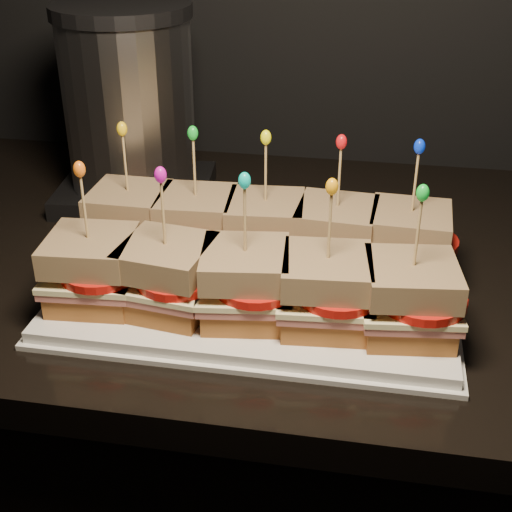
# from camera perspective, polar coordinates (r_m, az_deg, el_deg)

# --- Properties ---
(granite_slab) EXTENTS (2.31, 0.67, 0.04)m
(granite_slab) POSITION_cam_1_polar(r_m,az_deg,el_deg) (0.92, 17.19, -1.66)
(granite_slab) COLOR black
(granite_slab) RESTS_ON cabinet
(platter) EXTENTS (0.43, 0.27, 0.02)m
(platter) POSITION_cam_1_polar(r_m,az_deg,el_deg) (0.80, -0.00, -2.89)
(platter) COLOR white
(platter) RESTS_ON granite_slab
(platter_rim) EXTENTS (0.44, 0.28, 0.01)m
(platter_rim) POSITION_cam_1_polar(r_m,az_deg,el_deg) (0.80, -0.00, -3.25)
(platter_rim) COLOR white
(platter_rim) RESTS_ON granite_slab
(sandwich_0_bread_bot) EXTENTS (0.09, 0.09, 0.02)m
(sandwich_0_bread_bot) POSITION_cam_1_polar(r_m,az_deg,el_deg) (0.88, -9.87, 1.36)
(sandwich_0_bread_bot) COLOR brown
(sandwich_0_bread_bot) RESTS_ON platter
(sandwich_0_ham) EXTENTS (0.09, 0.09, 0.01)m
(sandwich_0_ham) POSITION_cam_1_polar(r_m,az_deg,el_deg) (0.87, -9.95, 2.28)
(sandwich_0_ham) COLOR #BF685B
(sandwich_0_ham) RESTS_ON sandwich_0_bread_bot
(sandwich_0_cheese) EXTENTS (0.10, 0.09, 0.01)m
(sandwich_0_cheese) POSITION_cam_1_polar(r_m,az_deg,el_deg) (0.87, -9.99, 2.69)
(sandwich_0_cheese) COLOR #F8EFA8
(sandwich_0_cheese) RESTS_ON sandwich_0_ham
(sandwich_0_tomato) EXTENTS (0.09, 0.09, 0.01)m
(sandwich_0_tomato) POSITION_cam_1_polar(r_m,az_deg,el_deg) (0.86, -9.41, 2.91)
(sandwich_0_tomato) COLOR red
(sandwich_0_tomato) RESTS_ON sandwich_0_cheese
(sandwich_0_bread_top) EXTENTS (0.09, 0.09, 0.03)m
(sandwich_0_bread_top) POSITION_cam_1_polar(r_m,az_deg,el_deg) (0.86, -10.14, 4.30)
(sandwich_0_bread_top) COLOR #4E250E
(sandwich_0_bread_top) RESTS_ON sandwich_0_tomato
(sandwich_0_pick) EXTENTS (0.00, 0.00, 0.09)m
(sandwich_0_pick) POSITION_cam_1_polar(r_m,az_deg,el_deg) (0.84, -10.40, 7.07)
(sandwich_0_pick) COLOR tan
(sandwich_0_pick) RESTS_ON sandwich_0_bread_top
(sandwich_0_frill) EXTENTS (0.01, 0.01, 0.02)m
(sandwich_0_frill) POSITION_cam_1_polar(r_m,az_deg,el_deg) (0.83, -10.68, 9.97)
(sandwich_0_frill) COLOR yellow
(sandwich_0_frill) RESTS_ON sandwich_0_pick
(sandwich_1_bread_bot) EXTENTS (0.09, 0.09, 0.02)m
(sandwich_1_bread_bot) POSITION_cam_1_polar(r_m,az_deg,el_deg) (0.86, -4.69, 0.94)
(sandwich_1_bread_bot) COLOR brown
(sandwich_1_bread_bot) RESTS_ON platter
(sandwich_1_ham) EXTENTS (0.10, 0.10, 0.01)m
(sandwich_1_ham) POSITION_cam_1_polar(r_m,az_deg,el_deg) (0.85, -4.73, 1.88)
(sandwich_1_ham) COLOR #BF685B
(sandwich_1_ham) RESTS_ON sandwich_1_bread_bot
(sandwich_1_cheese) EXTENTS (0.10, 0.10, 0.01)m
(sandwich_1_cheese) POSITION_cam_1_polar(r_m,az_deg,el_deg) (0.85, -4.75, 2.30)
(sandwich_1_cheese) COLOR #F8EFA8
(sandwich_1_cheese) RESTS_ON sandwich_1_ham
(sandwich_1_tomato) EXTENTS (0.09, 0.09, 0.01)m
(sandwich_1_tomato) POSITION_cam_1_polar(r_m,az_deg,el_deg) (0.84, -4.07, 2.52)
(sandwich_1_tomato) COLOR red
(sandwich_1_tomato) RESTS_ON sandwich_1_cheese
(sandwich_1_bread_top) EXTENTS (0.09, 0.09, 0.03)m
(sandwich_1_bread_top) POSITION_cam_1_polar(r_m,az_deg,el_deg) (0.84, -4.82, 3.94)
(sandwich_1_bread_top) COLOR #4E250E
(sandwich_1_bread_top) RESTS_ON sandwich_1_tomato
(sandwich_1_pick) EXTENTS (0.00, 0.00, 0.09)m
(sandwich_1_pick) POSITION_cam_1_polar(r_m,az_deg,el_deg) (0.82, -4.95, 6.79)
(sandwich_1_pick) COLOR tan
(sandwich_1_pick) RESTS_ON sandwich_1_bread_top
(sandwich_1_frill) EXTENTS (0.01, 0.01, 0.02)m
(sandwich_1_frill) POSITION_cam_1_polar(r_m,az_deg,el_deg) (0.80, -5.08, 9.77)
(sandwich_1_frill) COLOR green
(sandwich_1_frill) RESTS_ON sandwich_1_pick
(sandwich_2_bread_bot) EXTENTS (0.09, 0.09, 0.02)m
(sandwich_2_bread_bot) POSITION_cam_1_polar(r_m,az_deg,el_deg) (0.84, 0.73, 0.48)
(sandwich_2_bread_bot) COLOR brown
(sandwich_2_bread_bot) RESTS_ON platter
(sandwich_2_ham) EXTENTS (0.10, 0.10, 0.01)m
(sandwich_2_ham) POSITION_cam_1_polar(r_m,az_deg,el_deg) (0.83, 0.74, 1.44)
(sandwich_2_ham) COLOR #BF685B
(sandwich_2_ham) RESTS_ON sandwich_2_bread_bot
(sandwich_2_cheese) EXTENTS (0.10, 0.10, 0.01)m
(sandwich_2_cheese) POSITION_cam_1_polar(r_m,az_deg,el_deg) (0.83, 0.74, 1.87)
(sandwich_2_cheese) COLOR #F8EFA8
(sandwich_2_cheese) RESTS_ON sandwich_2_ham
(sandwich_2_tomato) EXTENTS (0.09, 0.09, 0.01)m
(sandwich_2_tomato) POSITION_cam_1_polar(r_m,az_deg,el_deg) (0.82, 1.50, 2.08)
(sandwich_2_tomato) COLOR red
(sandwich_2_tomato) RESTS_ON sandwich_2_cheese
(sandwich_2_bread_top) EXTENTS (0.09, 0.09, 0.03)m
(sandwich_2_bread_top) POSITION_cam_1_polar(r_m,az_deg,el_deg) (0.82, 0.75, 3.54)
(sandwich_2_bread_top) COLOR #4E250E
(sandwich_2_bread_top) RESTS_ON sandwich_2_tomato
(sandwich_2_pick) EXTENTS (0.00, 0.00, 0.09)m
(sandwich_2_pick) POSITION_cam_1_polar(r_m,az_deg,el_deg) (0.80, 0.77, 6.43)
(sandwich_2_pick) COLOR tan
(sandwich_2_pick) RESTS_ON sandwich_2_bread_top
(sandwich_2_frill) EXTENTS (0.01, 0.01, 0.02)m
(sandwich_2_frill) POSITION_cam_1_polar(r_m,az_deg,el_deg) (0.79, 0.80, 9.47)
(sandwich_2_frill) COLOR #FCF90D
(sandwich_2_frill) RESTS_ON sandwich_2_pick
(sandwich_3_bread_bot) EXTENTS (0.09, 0.09, 0.02)m
(sandwich_3_bread_bot) POSITION_cam_1_polar(r_m,az_deg,el_deg) (0.83, 6.30, 0.01)
(sandwich_3_bread_bot) COLOR brown
(sandwich_3_bread_bot) RESTS_ON platter
(sandwich_3_ham) EXTENTS (0.10, 0.10, 0.01)m
(sandwich_3_ham) POSITION_cam_1_polar(r_m,az_deg,el_deg) (0.83, 6.36, 0.98)
(sandwich_3_ham) COLOR #BF685B
(sandwich_3_ham) RESTS_ON sandwich_3_bread_bot
(sandwich_3_cheese) EXTENTS (0.10, 0.10, 0.01)m
(sandwich_3_cheese) POSITION_cam_1_polar(r_m,az_deg,el_deg) (0.82, 6.38, 1.41)
(sandwich_3_cheese) COLOR #F8EFA8
(sandwich_3_cheese) RESTS_ON sandwich_3_ham
(sandwich_3_tomato) EXTENTS (0.09, 0.09, 0.01)m
(sandwich_3_tomato) POSITION_cam_1_polar(r_m,az_deg,el_deg) (0.81, 7.22, 1.61)
(sandwich_3_tomato) COLOR red
(sandwich_3_tomato) RESTS_ON sandwich_3_cheese
(sandwich_3_bread_top) EXTENTS (0.09, 0.09, 0.03)m
(sandwich_3_bread_top) POSITION_cam_1_polar(r_m,az_deg,el_deg) (0.81, 6.48, 3.08)
(sandwich_3_bread_top) COLOR #4E250E
(sandwich_3_bread_top) RESTS_ON sandwich_3_tomato
(sandwich_3_pick) EXTENTS (0.00, 0.00, 0.09)m
(sandwich_3_pick) POSITION_cam_1_polar(r_m,az_deg,el_deg) (0.79, 6.66, 6.00)
(sandwich_3_pick) COLOR tan
(sandwich_3_pick) RESTS_ON sandwich_3_bread_top
(sandwich_3_frill) EXTENTS (0.01, 0.01, 0.02)m
(sandwich_3_frill) POSITION_cam_1_polar(r_m,az_deg,el_deg) (0.78, 6.85, 9.05)
(sandwich_3_frill) COLOR red
(sandwich_3_frill) RESTS_ON sandwich_3_pick
(sandwich_4_bread_bot) EXTENTS (0.09, 0.09, 0.02)m
(sandwich_4_bread_bot) POSITION_cam_1_polar(r_m,az_deg,el_deg) (0.83, 11.92, -0.46)
(sandwich_4_bread_bot) COLOR brown
(sandwich_4_bread_bot) RESTS_ON platter
(sandwich_4_ham) EXTENTS (0.10, 0.09, 0.01)m
(sandwich_4_ham) POSITION_cam_1_polar(r_m,az_deg,el_deg) (0.83, 12.02, 0.50)
(sandwich_4_ham) COLOR #BF685B
(sandwich_4_ham) RESTS_ON sandwich_4_bread_bot
(sandwich_4_cheese) EXTENTS (0.10, 0.10, 0.01)m
(sandwich_4_cheese) POSITION_cam_1_polar(r_m,az_deg,el_deg) (0.82, 12.07, 0.93)
(sandwich_4_cheese) COLOR #F8EFA8
(sandwich_4_cheese) RESTS_ON sandwich_4_ham
(sandwich_4_tomato) EXTENTS (0.09, 0.09, 0.01)m
(sandwich_4_tomato) POSITION_cam_1_polar(r_m,az_deg,el_deg) (0.82, 12.97, 1.13)
(sandwich_4_tomato) COLOR red
(sandwich_4_tomato) RESTS_ON sandwich_4_cheese
(sandwich_4_bread_top) EXTENTS (0.09, 0.09, 0.03)m
(sandwich_4_bread_top) POSITION_cam_1_polar(r_m,az_deg,el_deg) (0.81, 12.26, 2.59)
(sandwich_4_bread_top) COLOR #4E250E
(sandwich_4_bread_top) RESTS_ON sandwich_4_tomato
(sandwich_4_pick) EXTENTS (0.00, 0.00, 0.09)m
(sandwich_4_pick) POSITION_cam_1_polar(r_m,az_deg,el_deg) (0.79, 12.60, 5.49)
(sandwich_4_pick) COLOR tan
(sandwich_4_pick) RESTS_ON sandwich_4_bread_top
(sandwich_4_frill) EXTENTS (0.01, 0.01, 0.02)m
(sandwich_4_frill) POSITION_cam_1_polar(r_m,az_deg,el_deg) (0.78, 12.95, 8.54)
(sandwich_4_frill) COLOR #082DE2
(sandwich_4_frill) RESTS_ON sandwich_4_pick
(sandwich_5_bread_bot) EXTENTS (0.09, 0.09, 0.02)m
(sandwich_5_bread_bot) POSITION_cam_1_polar(r_m,az_deg,el_deg) (0.78, -12.77, -2.75)
(sandwich_5_bread_bot) COLOR brown
(sandwich_5_bread_bot) RESTS_ON platter
(sandwich_5_ham) EXTENTS (0.10, 0.10, 0.01)m
(sandwich_5_ham) POSITION_cam_1_polar(r_m,az_deg,el_deg) (0.77, -12.89, -1.75)
(sandwich_5_ham) COLOR #BF685B
(sandwich_5_ham) RESTS_ON sandwich_5_bread_bot
(sandwich_5_cheese) EXTENTS (0.10, 0.10, 0.01)m
(sandwich_5_cheese) POSITION_cam_1_polar(r_m,az_deg,el_deg) (0.77, -12.95, -1.30)
(sandwich_5_cheese) COLOR #F8EFA8
(sandwich_5_cheese) RESTS_ON sandwich_5_ham
(sandwich_5_tomato) EXTENTS (0.09, 0.09, 0.01)m
(sandwich_5_tomato) POSITION_cam_1_polar(r_m,az_deg,el_deg) (0.76, -12.33, -1.12)
(sandwich_5_tomato) COLOR red
(sandwich_5_tomato) RESTS_ON sandwich_5_cheese
(sandwich_5_bread_top) EXTENTS (0.09, 0.09, 0.03)m
(sandwich_5_bread_top) POSITION_cam_1_polar(r_m,az_deg,el_deg) (0.76, -13.16, 0.45)
(sandwich_5_bread_top) COLOR #4E250E
(sandwich_5_bread_top) RESTS_ON sandwich_5_tomato
(sandwich_5_pick) EXTENTS (0.00, 0.00, 0.09)m
(sandwich_5_pick) POSITION_cam_1_polar(r_m,az_deg,el_deg) (0.74, -13.55, 3.52)
(sandwich_5_pick) COLOR tan
(sandwich_5_pick) RESTS_ON sandwich_5_bread_top
(sandwich_5_frill) EXTENTS (0.01, 0.01, 0.02)m
(sandwich_5_frill) POSITION_cam_1_polar(r_m,az_deg,el_deg) (0.72, -13.95, 6.76)
(sandwich_5_frill) COLOR orange
(sandwich_5_frill) RESTS_ON sandwich_5_pick
(sandwich_6_bread_bot) EXTENTS (0.10, 0.10, 0.02)m
(sandwich_6_bread_bot) POSITION_cam_1_polar(r_m,az_deg,el_deg) (0.76, -6.98, -3.37)
(sandwich_6_bread_bot) COLOR brown
(sandwich_6_bread_bot) RESTS_ON platter
(sandwich_6_ham) EXTENTS (0.11, 0.10, 0.01)m
(sandwich_6_ham) POSITION_cam_1_polar(r_m,az_deg,el_deg) (0.75, -7.05, -2.34)
(sandwich_6_ham) COLOR #BF685B
(sandwich_6_ham) RESTS_ON sandwich_6_bread_bot
(sandwich_6_cheese) EXTENTS (0.11, 0.10, 0.01)m
(sandwich_6_cheese) POSITION_cam_1_polar(r_m,az_deg,el_deg) (0.74, -7.08, -1.88)
(sandwich_6_cheese) COLOR #F8EFA8
(sandwich_6_cheese) RESTS_ON sandwich_6_ham
(sandwich_6_tomato) EXTENTS (0.09, 0.09, 0.01)m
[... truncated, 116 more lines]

